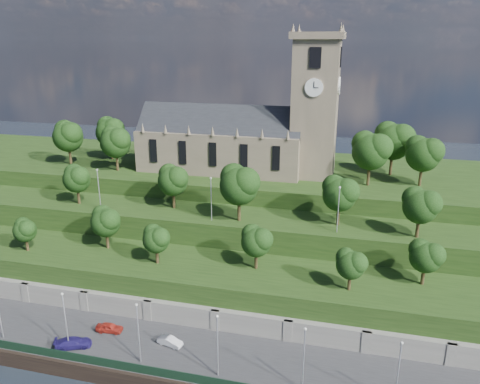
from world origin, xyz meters
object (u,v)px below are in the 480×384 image
(church, at_px, (245,133))
(car_middle, at_px, (170,341))
(car_right, at_px, (73,343))
(car_left, at_px, (109,328))

(church, distance_m, car_middle, 44.24)
(church, height_order, car_right, church)
(car_left, distance_m, car_right, 5.09)
(car_right, bearing_deg, church, -40.77)
(car_right, bearing_deg, car_left, -58.39)
(church, height_order, car_middle, church)
(car_left, relative_size, car_right, 0.79)
(church, distance_m, car_right, 48.94)
(church, distance_m, car_left, 44.60)
(church, relative_size, car_middle, 11.17)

